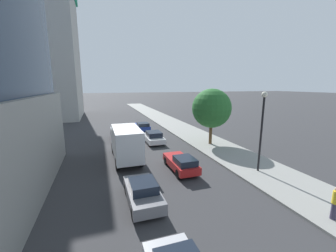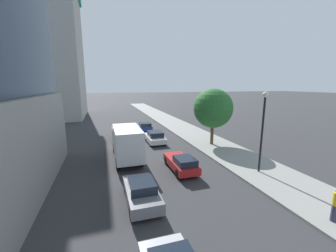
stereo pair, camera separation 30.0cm
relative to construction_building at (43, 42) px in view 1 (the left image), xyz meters
name	(u,v)px [view 1 (the left image)]	position (x,y,z in m)	size (l,w,h in m)	color
sidewalk	(230,154)	(22.27, -33.11, -15.49)	(5.04, 120.00, 0.15)	gray
construction_building	(43,42)	(0.00, 0.00, 0.00)	(17.63, 16.81, 34.99)	#B2AFA8
street_lamp	(262,121)	(21.78, -37.59, -11.33)	(0.44, 0.44, 6.30)	black
street_tree	(212,108)	(22.10, -29.44, -11.25)	(4.46, 4.46, 6.41)	brown
car_blue	(142,127)	(16.01, -19.44, -14.87)	(1.92, 4.01, 1.41)	#233D9E
car_gray	(143,192)	(12.07, -39.01, -14.86)	(1.79, 4.14, 1.45)	slate
car_black	(119,135)	(12.07, -23.95, -14.84)	(1.75, 4.21, 1.47)	black
car_white	(154,137)	(16.01, -26.47, -14.86)	(1.93, 4.18, 1.43)	silver
car_red	(181,163)	(16.01, -35.39, -14.86)	(1.72, 4.29, 1.40)	red
box_truck	(126,142)	(12.07, -31.38, -13.77)	(2.28, 6.99, 3.21)	silver
pedestrian_yellow_shirt	(335,203)	(21.00, -43.82, -14.51)	(0.34, 0.34, 1.77)	#38334C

